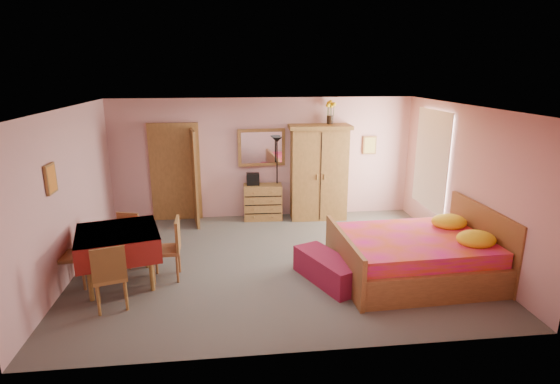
{
  "coord_description": "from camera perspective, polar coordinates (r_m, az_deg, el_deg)",
  "views": [
    {
      "loc": [
        -0.72,
        -6.82,
        3.17
      ],
      "look_at": [
        0.1,
        0.3,
        1.15
      ],
      "focal_mm": 28.0,
      "sensor_mm": 36.0,
      "label": 1
    }
  ],
  "objects": [
    {
      "name": "floor",
      "position": [
        7.55,
        -0.5,
        -9.07
      ],
      "size": [
        6.5,
        6.5,
        0.0
      ],
      "primitive_type": "plane",
      "color": "#615D55",
      "rests_on": "ground"
    },
    {
      "name": "ceiling",
      "position": [
        6.88,
        -0.55,
        10.99
      ],
      "size": [
        6.5,
        6.5,
        0.0
      ],
      "primitive_type": "plane",
      "rotation": [
        3.14,
        0.0,
        0.0
      ],
      "color": "brown",
      "rests_on": "wall_back"
    },
    {
      "name": "wall_back",
      "position": [
        9.53,
        -2.12,
        4.41
      ],
      "size": [
        6.5,
        0.1,
        2.6
      ],
      "primitive_type": "cube",
      "color": "#CB9393",
      "rests_on": "floor"
    },
    {
      "name": "wall_front",
      "position": [
        4.76,
        2.69,
        -7.39
      ],
      "size": [
        6.5,
        0.1,
        2.6
      ],
      "primitive_type": "cube",
      "color": "#CB9393",
      "rests_on": "floor"
    },
    {
      "name": "wall_left",
      "position": [
        7.51,
        -26.02,
        -0.31
      ],
      "size": [
        0.1,
        5.0,
        2.6
      ],
      "primitive_type": "cube",
      "color": "#CB9393",
      "rests_on": "floor"
    },
    {
      "name": "wall_right",
      "position": [
        8.11,
        22.97,
        1.14
      ],
      "size": [
        0.1,
        5.0,
        2.6
      ],
      "primitive_type": "cube",
      "color": "#CB9393",
      "rests_on": "floor"
    },
    {
      "name": "doorway",
      "position": [
        9.6,
        -13.47,
        2.4
      ],
      "size": [
        1.06,
        0.12,
        2.15
      ],
      "primitive_type": "cube",
      "color": "#9E6B35",
      "rests_on": "floor"
    },
    {
      "name": "window",
      "position": [
        9.09,
        19.22,
        3.96
      ],
      "size": [
        0.08,
        1.4,
        1.95
      ],
      "primitive_type": "cube",
      "color": "white",
      "rests_on": "wall_right"
    },
    {
      "name": "picture_left",
      "position": [
        6.86,
        -27.77,
        1.54
      ],
      "size": [
        0.04,
        0.32,
        0.42
      ],
      "primitive_type": "cube",
      "color": "orange",
      "rests_on": "wall_left"
    },
    {
      "name": "picture_back",
      "position": [
        9.91,
        11.62,
        6.01
      ],
      "size": [
        0.3,
        0.04,
        0.4
      ],
      "primitive_type": "cube",
      "color": "#D8BF59",
      "rests_on": "wall_back"
    },
    {
      "name": "chest_of_drawers",
      "position": [
        9.5,
        -2.25,
        -1.32
      ],
      "size": [
        0.83,
        0.43,
        0.77
      ],
      "primitive_type": "cube",
      "rotation": [
        0.0,
        0.0,
        -0.03
      ],
      "color": "olive",
      "rests_on": "floor"
    },
    {
      "name": "wall_mirror",
      "position": [
        9.43,
        -2.43,
        5.84
      ],
      "size": [
        1.02,
        0.12,
        0.8
      ],
      "primitive_type": "cube",
      "rotation": [
        0.0,
        0.0,
        0.07
      ],
      "color": "silver",
      "rests_on": "wall_back"
    },
    {
      "name": "stereo",
      "position": [
        9.39,
        -3.57,
        1.7
      ],
      "size": [
        0.27,
        0.2,
        0.25
      ],
      "primitive_type": "cube",
      "rotation": [
        0.0,
        0.0,
        -0.01
      ],
      "color": "black",
      "rests_on": "chest_of_drawers"
    },
    {
      "name": "floor_lamp",
      "position": [
        9.49,
        -0.39,
        1.85
      ],
      "size": [
        0.28,
        0.28,
        1.78
      ],
      "primitive_type": "cube",
      "rotation": [
        0.0,
        0.0,
        -0.27
      ],
      "color": "black",
      "rests_on": "floor"
    },
    {
      "name": "wardrobe",
      "position": [
        9.47,
        5.06,
        2.58
      ],
      "size": [
        1.33,
        0.73,
        2.05
      ],
      "primitive_type": "cube",
      "rotation": [
        0.0,
        0.0,
        -0.04
      ],
      "color": "olive",
      "rests_on": "floor"
    },
    {
      "name": "sunflower_vase",
      "position": [
        9.42,
        6.59,
        10.31
      ],
      "size": [
        0.21,
        0.21,
        0.49
      ],
      "primitive_type": "cube",
      "rotation": [
        0.0,
        0.0,
        -0.08
      ],
      "color": "yellow",
      "rests_on": "wardrobe"
    },
    {
      "name": "bed",
      "position": [
        7.14,
        17.15,
        -6.51
      ],
      "size": [
        2.45,
        1.97,
        1.1
      ],
      "primitive_type": "cube",
      "rotation": [
        0.0,
        0.0,
        0.04
      ],
      "color": "#DD1584",
      "rests_on": "floor"
    },
    {
      "name": "bench",
      "position": [
        6.85,
        6.18,
        -9.97
      ],
      "size": [
        0.92,
        1.33,
        0.42
      ],
      "primitive_type": "cube",
      "rotation": [
        0.0,
        0.0,
        0.41
      ],
      "color": "maroon",
      "rests_on": "floor"
    },
    {
      "name": "dining_table",
      "position": [
        7.12,
        -20.21,
        -7.98
      ],
      "size": [
        1.41,
        1.41,
        0.85
      ],
      "primitive_type": "cube",
      "rotation": [
        0.0,
        0.0,
        0.26
      ],
      "color": "maroon",
      "rests_on": "floor"
    },
    {
      "name": "chair_south",
      "position": [
        6.45,
        -21.34,
        -10.08
      ],
      "size": [
        0.54,
        0.54,
        0.95
      ],
      "primitive_type": "cube",
      "rotation": [
        0.0,
        0.0,
        0.29
      ],
      "color": "#A47337",
      "rests_on": "floor"
    },
    {
      "name": "chair_north",
      "position": [
        7.73,
        -19.68,
        -5.99
      ],
      "size": [
        0.49,
        0.49,
        0.86
      ],
      "primitive_type": "cube",
      "rotation": [
        0.0,
        0.0,
        2.84
      ],
      "color": "#936131",
      "rests_on": "floor"
    },
    {
      "name": "chair_west",
      "position": [
        7.28,
        -25.62,
        -7.44
      ],
      "size": [
        0.49,
        0.49,
        0.99
      ],
      "primitive_type": "cube",
      "rotation": [
        0.0,
        0.0,
        -1.48
      ],
      "color": "brown",
      "rests_on": "floor"
    },
    {
      "name": "chair_east",
      "position": [
        7.03,
        -14.72,
        -7.25
      ],
      "size": [
        0.46,
        0.46,
        0.97
      ],
      "primitive_type": "cube",
      "rotation": [
        0.0,
        0.0,
        1.61
      ],
      "color": "#955C32",
      "rests_on": "floor"
    }
  ]
}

